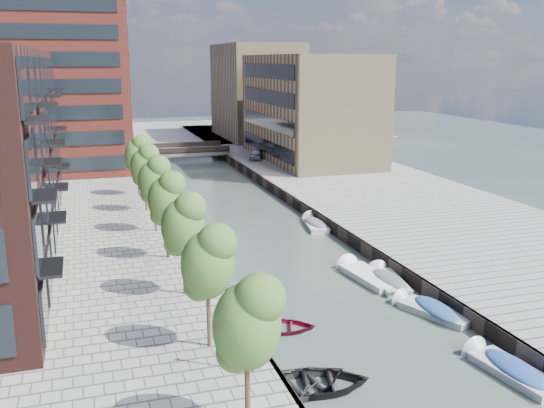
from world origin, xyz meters
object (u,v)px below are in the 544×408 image
bridge (181,151)px  car (256,154)px  motorboat_3 (429,310)px  tree_3 (166,197)px  sloop_4 (194,238)px  sloop_0 (300,391)px  motorboat_4 (315,224)px  sloop_2 (279,330)px  sloop_3 (233,297)px  tree_2 (183,222)px  motorboat_2 (364,276)px  motorboat_0 (507,369)px  tree_1 (207,260)px  tree_5 (144,164)px  tree_6 (137,153)px  tree_4 (154,178)px  tree_0 (247,320)px  sloop_1 (314,389)px  motorboat_1 (387,280)px

bridge → car: (9.01, -8.03, 0.31)m
motorboat_3 → tree_3: bearing=138.5°
bridge → sloop_4: size_ratio=3.08×
bridge → sloop_0: size_ratio=2.62×
motorboat_4 → motorboat_3: bearing=-91.7°
sloop_2 → sloop_4: size_ratio=0.95×
tree_3 → sloop_3: 8.59m
tree_2 → sloop_4: size_ratio=1.41×
bridge → tree_3: size_ratio=2.18×
tree_3 → motorboat_2: bearing=-23.0°
sloop_4 → motorboat_0: bearing=-159.0°
tree_1 → tree_5: 28.00m
tree_5 → sloop_4: tree_5 is taller
sloop_2 → motorboat_3: 9.04m
sloop_3 → tree_3: bearing=49.3°
tree_6 → sloop_4: 14.85m
motorboat_0 → motorboat_3: size_ratio=1.01×
bridge → tree_5: size_ratio=2.18×
motorboat_4 → tree_3: bearing=-150.9°
sloop_0 → tree_1: bearing=28.9°
tree_1 → motorboat_4: tree_1 is taller
tree_1 → tree_4: 21.00m
tree_2 → sloop_0: 12.29m
tree_2 → tree_5: (0.00, 21.00, 0.00)m
bridge → tree_0: tree_0 is taller
tree_1 → sloop_2: (4.39, 2.61, -5.31)m
motorboat_2 → motorboat_4: (1.55, 13.06, 0.09)m
tree_4 → tree_1: bearing=-90.0°
tree_4 → car: size_ratio=1.44×
motorboat_0 → car: size_ratio=1.24×
sloop_4 → tree_6: bearing=13.3°
tree_4 → sloop_4: 6.19m
sloop_1 → motorboat_2: 14.99m
tree_1 → sloop_0: size_ratio=1.20×
tree_4 → tree_5: size_ratio=1.00×
bridge → sloop_4: 39.89m
tree_4 → motorboat_0: (13.19, -26.00, -5.11)m
tree_2 → sloop_4: (3.15, 14.49, -5.31)m
motorboat_0 → motorboat_1: size_ratio=1.02×
motorboat_3 → car: 51.02m
bridge → motorboat_1: bearing=-84.8°
tree_4 → tree_6: same height
tree_1 → motorboat_2: tree_1 is taller
sloop_0 → motorboat_2: (9.10, 12.31, 0.11)m
bridge → tree_4: size_ratio=2.18×
tree_6 → sloop_1: 39.20m
motorboat_1 → motorboat_3: (-0.01, -5.17, 0.00)m
sloop_1 → motorboat_0: (9.23, -1.36, 0.20)m
tree_2 → sloop_3: tree_2 is taller
sloop_1 → car: 58.23m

